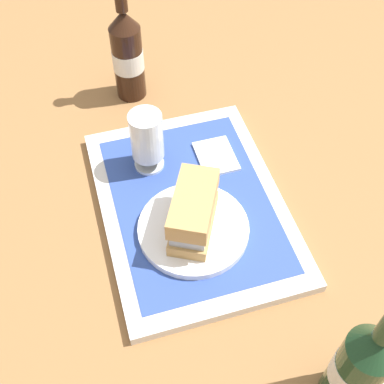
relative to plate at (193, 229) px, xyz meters
name	(u,v)px	position (x,y,z in m)	size (l,w,h in m)	color
ground_plane	(192,209)	(0.06, -0.02, -0.03)	(3.00, 3.00, 0.00)	olive
tray	(192,206)	(0.06, -0.02, -0.02)	(0.44, 0.32, 0.02)	silver
placemat	(192,202)	(0.06, -0.02, -0.01)	(0.38, 0.27, 0.00)	#2D4793
plate	(193,229)	(0.00, 0.00, 0.00)	(0.19, 0.19, 0.01)	white
sandwich	(194,210)	(0.00, 0.00, 0.05)	(0.14, 0.12, 0.08)	tan
beer_glass	(147,140)	(0.17, 0.04, 0.06)	(0.06, 0.06, 0.12)	silver
napkin_folded	(216,156)	(0.15, -0.09, 0.00)	(0.09, 0.07, 0.01)	white
beer_bottle	(127,54)	(0.40, 0.02, 0.08)	(0.07, 0.07, 0.27)	black
second_bottle	(359,367)	(-0.31, -0.13, 0.08)	(0.07, 0.07, 0.27)	#19381E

